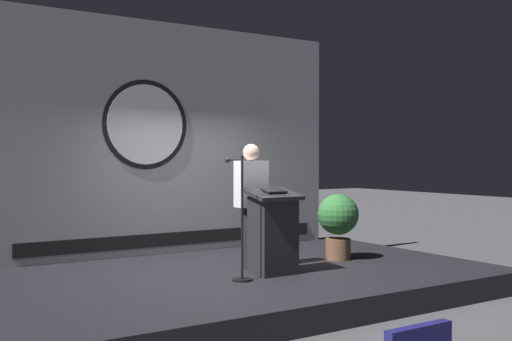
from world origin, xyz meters
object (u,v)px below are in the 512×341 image
potted_plant (338,220)px  podium (273,232)px  microphone_stand (240,237)px  speaker_person (251,205)px

potted_plant → podium: bearing=-163.7°
microphone_stand → speaker_person: bearing=48.2°
speaker_person → microphone_stand: size_ratio=1.11×
speaker_person → potted_plant: bearing=-2.7°
microphone_stand → potted_plant: size_ratio=1.57×
speaker_person → microphone_stand: (-0.52, -0.58, -0.32)m
microphone_stand → potted_plant: (1.95, 0.51, 0.05)m
speaker_person → potted_plant: size_ratio=1.74×
podium → potted_plant: podium is taller
speaker_person → microphone_stand: speaker_person is taller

